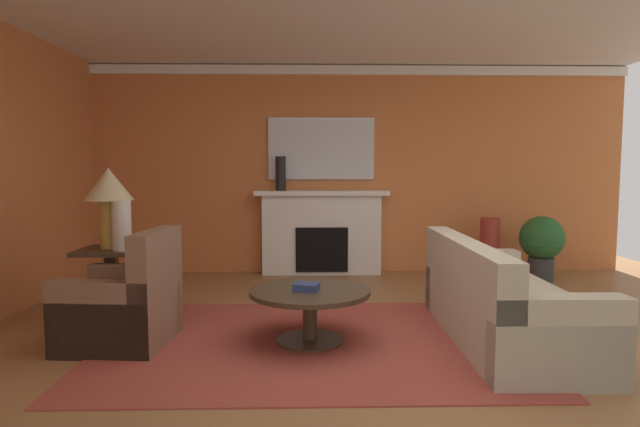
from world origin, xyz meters
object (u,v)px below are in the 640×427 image
at_px(fireplace, 322,234).
at_px(mantel_mirror, 321,149).
at_px(vase_tall_corner, 489,248).
at_px(table_lamp, 109,192).
at_px(vase_on_side_table, 122,225).
at_px(sofa, 500,306).
at_px(vase_mantel_left, 281,174).
at_px(coffee_table, 310,303).
at_px(armchair_near_window, 124,308).
at_px(side_table, 112,280).
at_px(potted_plant, 542,243).

bearing_deg(fireplace, mantel_mirror, 90.00).
bearing_deg(vase_tall_corner, table_lamp, -155.78).
relative_size(mantel_mirror, vase_on_side_table, 3.15).
bearing_deg(vase_tall_corner, vase_on_side_table, -153.63).
height_order(fireplace, mantel_mirror, mantel_mirror).
xyz_separation_m(sofa, table_lamp, (-3.44, 0.64, 0.93)).
bearing_deg(vase_mantel_left, coffee_table, -82.34).
xyz_separation_m(mantel_mirror, vase_on_side_table, (-1.88, -2.45, -0.78)).
distance_m(sofa, armchair_near_window, 3.11).
xyz_separation_m(fireplace, coffee_table, (-0.17, -2.84, -0.21)).
bearing_deg(side_table, armchair_near_window, -62.52).
height_order(armchair_near_window, vase_mantel_left, vase_mantel_left).
distance_m(coffee_table, table_lamp, 2.15).
height_order(table_lamp, potted_plant, table_lamp).
distance_m(sofa, side_table, 3.50).
bearing_deg(armchair_near_window, sofa, -0.04).
height_order(side_table, potted_plant, potted_plant).
bearing_deg(vase_tall_corner, sofa, -107.27).
relative_size(mantel_mirror, potted_plant, 1.73).
relative_size(side_table, table_lamp, 0.93).
bearing_deg(side_table, mantel_mirror, 48.90).
xyz_separation_m(side_table, vase_tall_corner, (4.24, 1.91, -0.00)).
height_order(vase_mantel_left, vase_tall_corner, vase_mantel_left).
distance_m(coffee_table, side_table, 1.96).
xyz_separation_m(armchair_near_window, side_table, (-0.33, 0.64, 0.09)).
bearing_deg(table_lamp, mantel_mirror, 48.90).
bearing_deg(vase_mantel_left, fireplace, 5.12).
bearing_deg(mantel_mirror, table_lamp, -131.10).
xyz_separation_m(fireplace, potted_plant, (2.81, -0.50, -0.05)).
bearing_deg(vase_mantel_left, sofa, -54.93).
relative_size(coffee_table, potted_plant, 1.20).
xyz_separation_m(vase_mantel_left, vase_on_side_table, (-1.33, -2.28, -0.44)).
bearing_deg(potted_plant, side_table, -160.63).
distance_m(fireplace, vase_tall_corner, 2.23).
distance_m(side_table, vase_on_side_table, 0.56).
bearing_deg(coffee_table, vase_on_side_table, 163.24).
distance_m(mantel_mirror, potted_plant, 3.12).
relative_size(vase_mantel_left, vase_on_side_table, 1.00).
xyz_separation_m(mantel_mirror, vase_mantel_left, (-0.55, -0.17, -0.34)).
relative_size(fireplace, sofa, 0.85).
bearing_deg(mantel_mirror, potted_plant, -12.57).
distance_m(sofa, vase_on_side_table, 3.39).
distance_m(fireplace, armchair_near_window, 3.32).
bearing_deg(fireplace, vase_mantel_left, -174.88).
relative_size(sofa, vase_tall_corner, 2.67).
height_order(mantel_mirror, vase_mantel_left, mantel_mirror).
bearing_deg(coffee_table, mantel_mirror, 86.62).
relative_size(coffee_table, vase_tall_corner, 1.26).
distance_m(fireplace, table_lamp, 3.07).
relative_size(table_lamp, potted_plant, 0.90).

